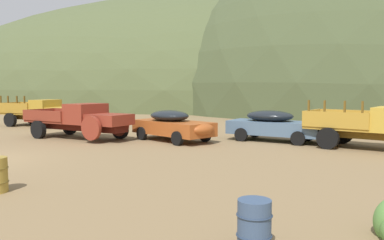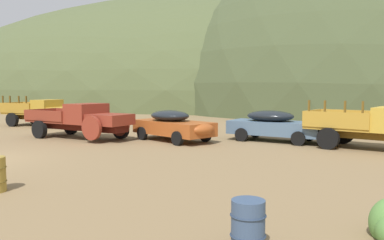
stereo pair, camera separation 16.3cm
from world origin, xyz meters
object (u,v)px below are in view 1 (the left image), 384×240
object	(u,v)px
car_oxide_orange	(175,125)
car_chalk_blue	(278,125)
truck_rust_red	(85,120)
truck_mustard	(45,112)
oil_drum_spare	(254,225)

from	to	relation	value
car_oxide_orange	car_chalk_blue	size ratio (longest dim) A/B	1.01
car_oxide_orange	car_chalk_blue	world-z (taller)	same
truck_rust_red	car_chalk_blue	size ratio (longest dim) A/B	1.27
truck_mustard	oil_drum_spare	size ratio (longest dim) A/B	6.87
truck_mustard	car_oxide_orange	world-z (taller)	truck_mustard
truck_mustard	car_oxide_orange	bearing A→B (deg)	-16.33
car_chalk_blue	oil_drum_spare	bearing A→B (deg)	-72.98
car_chalk_blue	oil_drum_spare	size ratio (longest dim) A/B	5.84
oil_drum_spare	truck_rust_red	bearing A→B (deg)	144.39
truck_mustard	truck_rust_red	xyz separation A→B (m)	(7.41, -3.64, 0.01)
truck_rust_red	car_oxide_orange	xyz separation A→B (m)	(4.56, 1.66, -0.19)
truck_mustard	oil_drum_spare	bearing A→B (deg)	-39.30
truck_mustard	truck_rust_red	world-z (taller)	truck_mustard
truck_mustard	truck_rust_red	bearing A→B (deg)	-33.08
car_oxide_orange	oil_drum_spare	world-z (taller)	car_oxide_orange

